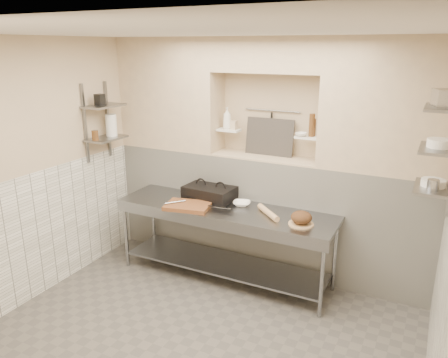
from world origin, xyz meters
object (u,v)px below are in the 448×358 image
Objects in this scene: panini_press at (211,192)px; bowl_alcove at (301,134)px; jug_left at (111,125)px; cutting_board at (188,206)px; mixing_bowl at (242,204)px; bread_loaf at (301,217)px; rolling_pin at (268,212)px; bottle_soap at (227,118)px; prep_table at (224,229)px.

bowl_alcove is at bearing 20.88° from panini_press.
cutting_board is at bearing -7.13° from jug_left.
jug_left is (-1.71, -0.20, 0.82)m from mixing_bowl.
jug_left is at bearing 179.02° from bread_loaf.
panini_press is 1.27m from bread_loaf.
mixing_bowl is at bearing 32.88° from cutting_board.
rolling_pin is at bearing 12.15° from cutting_board.
bread_loaf is (1.23, -0.30, 0.00)m from panini_press.
mixing_bowl is 1.54× the size of bowl_alcove.
cutting_board is at bearing -147.12° from mixing_bowl.
jug_left is (-1.33, -0.58, -0.10)m from bottle_soap.
jug_left reaches higher than cutting_board.
panini_press is (-0.30, 0.23, 0.34)m from prep_table.
panini_press is 3.08× the size of mixing_bowl.
mixing_bowl is at bearing 48.71° from prep_table.
bottle_soap reaches higher than prep_table.
mixing_bowl is 0.47× the size of rolling_pin.
cutting_board is (-0.09, -0.40, -0.06)m from panini_press.
cutting_board is 1.45m from jug_left.
prep_table is at bearing 1.04° from jug_left.
prep_table is 4.16× the size of panini_press.
panini_press is 1.24× the size of cutting_board.
panini_press is at bearing -163.01° from bowl_alcove.
bread_loaf is at bearing -9.66° from panini_press.
jug_left is (-1.56, -0.03, 1.11)m from prep_table.
rolling_pin is at bearing -10.00° from panini_press.
jug_left is at bearing -166.11° from bowl_alcove.
prep_table is 9.56× the size of jug_left.
mixing_bowl is at bearing -146.85° from bowl_alcove.
bowl_alcove is (1.09, 0.71, 0.81)m from cutting_board.
bottle_soap is at bearing 113.12° from prep_table.
bread_loaf is 2.61m from jug_left.
rolling_pin is at bearing -34.56° from bottle_soap.
bread_loaf reaches higher than mixing_bowl.
bottle_soap is (-0.77, 0.53, 0.91)m from rolling_pin.
bowl_alcove is at bearing 33.15° from mixing_bowl.
prep_table is 5.14× the size of cutting_board.
prep_table is at bearing 24.61° from cutting_board.
mixing_bowl is at bearing 159.34° from rolling_pin.
bottle_soap is 1.45m from jug_left.
bowl_alcove is (0.71, 0.53, 1.09)m from prep_table.
prep_table is at bearing -131.29° from mixing_bowl.
bread_loaf is at bearing -69.10° from bowl_alcove.
bowl_alcove is at bearing 37.01° from prep_table.
bottle_soap is (0.15, 0.73, 0.92)m from cutting_board.
bottle_soap is 0.95m from bowl_alcove.
mixing_bowl is (0.44, -0.06, -0.06)m from panini_press.
bread_loaf is (0.94, -0.07, 0.34)m from prep_table.
rolling_pin is 0.97m from bowl_alcove.
bread_loaf is at bearing -0.98° from jug_left.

